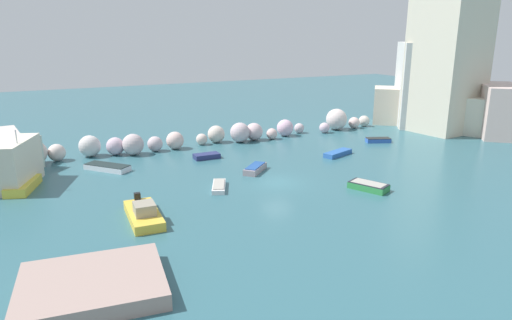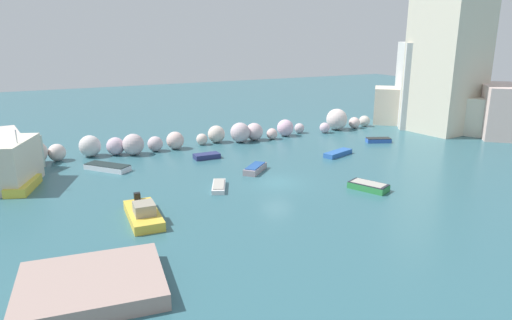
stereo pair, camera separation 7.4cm
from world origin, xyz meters
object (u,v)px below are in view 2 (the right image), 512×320
stone_dock (92,285)px  moored_boat_3 (219,186)px  moored_boat_1 (23,185)px  moored_boat_8 (255,169)px  moored_boat_0 (143,214)px  moored_boat_7 (207,156)px  moored_boat_5 (338,153)px  moored_boat_2 (368,186)px  moored_boat_4 (378,140)px  moored_boat_6 (107,167)px

stone_dock → moored_boat_3: size_ratio=2.07×
moored_boat_1 → moored_boat_8: size_ratio=1.58×
moored_boat_0 → moored_boat_7: bearing=147.4°
moored_boat_1 → moored_boat_3: moored_boat_1 is taller
stone_dock → moored_boat_5: 30.67m
moored_boat_0 → moored_boat_5: moored_boat_0 is taller
moored_boat_3 → moored_boat_7: size_ratio=1.27×
moored_boat_0 → moored_boat_1: bearing=-142.2°
moored_boat_5 → moored_boat_2: bearing=47.3°
moored_boat_4 → moored_boat_1: bearing=-156.7°
moored_boat_2 → moored_boat_3: (-10.70, 5.64, -0.10)m
moored_boat_6 → moored_boat_8: bearing=20.6°
moored_boat_2 → moored_boat_4: size_ratio=1.14×
moored_boat_5 → moored_boat_7: bearing=-41.0°
moored_boat_0 → moored_boat_8: bearing=122.9°
moored_boat_6 → moored_boat_2: bearing=9.3°
moored_boat_1 → moored_boat_6: moored_boat_1 is taller
moored_boat_1 → stone_dock: bearing=27.1°
moored_boat_7 → stone_dock: bearing=-122.5°
moored_boat_4 → moored_boat_2: bearing=-110.5°
moored_boat_1 → moored_boat_7: 16.78m
moored_boat_6 → stone_dock: bearing=-51.6°
moored_boat_2 → moored_boat_5: moored_boat_2 is taller
moored_boat_0 → moored_boat_6: 13.23m
moored_boat_2 → moored_boat_1: bearing=-140.7°
moored_boat_1 → moored_boat_6: 7.48m
stone_dock → moored_boat_1: 18.64m
moored_boat_1 → moored_boat_6: (6.98, 2.67, -0.10)m
moored_boat_2 → moored_boat_7: moored_boat_2 is taller
moored_boat_0 → moored_boat_2: (17.68, -1.90, -0.15)m
moored_boat_7 → moored_boat_5: bearing=-20.7°
moored_boat_0 → moored_boat_2: bearing=87.3°
moored_boat_0 → moored_boat_7: size_ratio=2.02×
moored_boat_2 → moored_boat_7: size_ratio=1.31×
moored_boat_3 → moored_boat_6: size_ratio=0.77×
moored_boat_3 → moored_boat_5: bearing=130.2°
moored_boat_4 → stone_dock: bearing=-128.3°
stone_dock → moored_boat_3: bearing=45.7°
moored_boat_7 → moored_boat_3: bearing=-103.7°
moored_boat_4 → moored_boat_8: moored_boat_8 is taller
moored_boat_2 → moored_boat_6: moored_boat_2 is taller
moored_boat_4 → moored_boat_8: bearing=-144.2°
moored_boat_3 → moored_boat_0: bearing=-37.2°
moored_boat_2 → moored_boat_5: (4.24, 9.83, -0.07)m
moored_boat_5 → moored_boat_6: (-22.16, 5.29, 0.03)m
stone_dock → moored_boat_1: moored_boat_1 is taller
moored_boat_7 → moored_boat_2: bearing=-59.7°
moored_boat_0 → moored_boat_2: size_ratio=1.53×
moored_boat_5 → moored_boat_8: bearing=-12.1°
moored_boat_0 → moored_boat_4: size_ratio=1.74×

